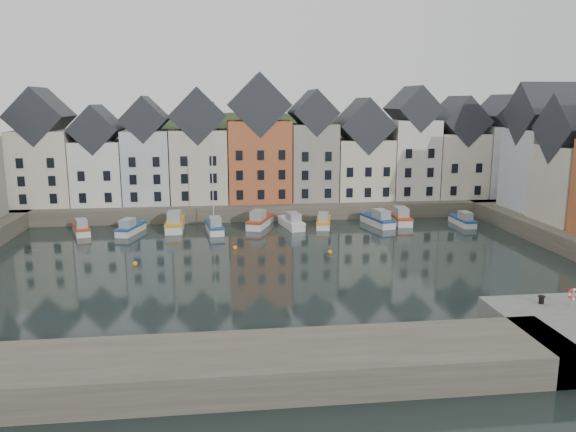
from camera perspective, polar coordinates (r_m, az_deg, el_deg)
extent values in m
plane|color=black|center=(54.44, -0.93, -5.43)|extent=(260.00, 260.00, 0.00)
cube|color=#4C453A|center=(83.31, -3.09, 1.24)|extent=(90.00, 16.00, 2.00)
cube|color=#4C453A|center=(33.62, -14.55, -15.15)|extent=(50.00, 6.00, 2.00)
ellipsoid|color=#263118|center=(113.12, -3.88, -5.91)|extent=(153.60, 70.40, 64.00)
sphere|color=#183216|center=(103.32, -11.74, 7.32)|extent=(5.77, 5.77, 5.77)
sphere|color=#183216|center=(116.79, 8.19, 7.62)|extent=(5.27, 5.27, 5.27)
sphere|color=#183216|center=(112.61, 12.50, 7.20)|extent=(5.07, 5.07, 5.07)
sphere|color=#183216|center=(109.07, 3.52, 7.28)|extent=(5.01, 5.01, 5.01)
sphere|color=#183216|center=(113.48, -23.54, 5.89)|extent=(3.94, 3.94, 3.94)
sphere|color=#183216|center=(117.26, 9.90, 7.55)|extent=(5.21, 5.21, 5.21)
sphere|color=#183216|center=(110.93, -3.11, 7.62)|extent=(5.45, 5.45, 5.45)
sphere|color=#183216|center=(109.37, 16.48, 6.53)|extent=(4.49, 4.49, 4.49)
cube|color=beige|center=(83.72, -23.44, 4.53)|extent=(7.67, 8.00, 10.07)
cube|color=#22232A|center=(83.27, -23.83, 9.26)|extent=(7.67, 8.16, 7.67)
cube|color=white|center=(82.04, -18.52, 4.24)|extent=(6.56, 8.00, 8.61)
cube|color=#22232A|center=(81.56, -18.79, 8.37)|extent=(6.56, 8.16, 6.56)
cube|color=silver|center=(80.89, -14.01, 4.90)|extent=(6.20, 8.00, 10.02)
cube|color=#22232A|center=(80.44, -14.24, 9.54)|extent=(6.20, 8.16, 6.20)
cube|color=beige|center=(80.33, -8.96, 5.08)|extent=(7.70, 8.00, 10.08)
cube|color=#22232A|center=(79.86, -9.12, 10.04)|extent=(7.70, 8.16, 7.70)
cube|color=#B55B33|center=(80.40, -2.99, 5.64)|extent=(8.69, 8.00, 11.28)
cube|color=#22232A|center=(79.97, -3.05, 11.21)|extent=(8.69, 8.16, 8.69)
cube|color=gray|center=(81.31, 2.46, 5.54)|extent=(6.43, 8.00, 10.78)
cube|color=#22232A|center=(80.88, 2.50, 10.46)|extent=(6.43, 8.16, 6.43)
cube|color=beige|center=(82.93, 7.45, 4.80)|extent=(7.88, 8.00, 8.56)
cube|color=#22232A|center=(82.44, 7.57, 9.10)|extent=(7.88, 8.16, 7.88)
cube|color=silver|center=(84.90, 12.31, 5.71)|extent=(6.50, 8.00, 11.27)
cube|color=#22232A|center=(84.50, 12.52, 10.60)|extent=(6.50, 8.16, 6.50)
cube|color=beige|center=(87.55, 16.64, 5.02)|extent=(7.23, 8.00, 9.32)
cube|color=#22232A|center=(87.10, 16.88, 9.23)|extent=(7.23, 8.16, 7.23)
cube|color=white|center=(90.44, 20.66, 5.27)|extent=(6.18, 8.00, 10.32)
cube|color=#22232A|center=(90.04, 20.96, 9.50)|extent=(6.18, 8.16, 6.18)
cube|color=silver|center=(80.13, 24.32, 4.29)|extent=(7.47, 8.00, 10.38)
cube|color=#22232A|center=(79.67, 24.75, 9.41)|extent=(7.62, 8.00, 8.00)
sphere|color=orange|center=(61.84, -5.40, -3.25)|extent=(0.50, 0.50, 0.50)
sphere|color=orange|center=(60.02, 4.29, -3.69)|extent=(0.50, 0.50, 0.50)
sphere|color=orange|center=(57.65, -15.27, -4.72)|extent=(0.50, 0.50, 0.50)
cube|color=silver|center=(73.47, -20.26, -1.42)|extent=(3.24, 5.60, 0.98)
cube|color=#A73817|center=(73.36, -20.29, -1.01)|extent=(3.36, 5.73, 0.22)
cube|color=gray|center=(72.47, -20.25, -0.72)|extent=(1.87, 2.43, 1.07)
cube|color=silver|center=(71.70, -15.66, -1.43)|extent=(3.10, 5.73, 1.01)
cube|color=navy|center=(71.58, -15.68, -1.00)|extent=(3.22, 5.86, 0.23)
cube|color=gray|center=(70.74, -15.98, -0.71)|extent=(1.84, 2.46, 1.10)
cube|color=silver|center=(72.62, -11.39, -1.00)|extent=(2.16, 6.89, 1.26)
cube|color=orange|center=(72.48, -11.42, -0.47)|extent=(2.28, 7.03, 0.29)
cube|color=gray|center=(71.33, -11.49, -0.10)|extent=(1.64, 2.77, 1.37)
cube|color=silver|center=(70.34, -7.48, -1.33)|extent=(2.41, 5.86, 1.04)
cube|color=navy|center=(70.21, -7.49, -0.88)|extent=(2.52, 5.98, 0.24)
cube|color=gray|center=(69.26, -7.42, -0.57)|extent=(1.61, 2.43, 1.14)
cylinder|color=silver|center=(69.91, -7.65, 3.05)|extent=(0.13, 0.13, 10.43)
cube|color=silver|center=(72.87, -2.84, -0.76)|extent=(4.02, 6.58, 1.16)
cube|color=#A73817|center=(72.74, -2.85, -0.28)|extent=(4.17, 6.74, 0.26)
cube|color=gray|center=(71.73, -3.07, 0.07)|extent=(2.28, 2.89, 1.26)
cube|color=silver|center=(72.18, 0.33, -0.89)|extent=(2.87, 6.08, 1.07)
cube|color=silver|center=(72.06, 0.33, -0.44)|extent=(2.99, 6.21, 0.24)
cube|color=gray|center=(71.12, 0.56, -0.12)|extent=(1.80, 2.56, 1.17)
cube|color=silver|center=(72.91, 3.62, -0.81)|extent=(2.72, 5.69, 1.00)
cube|color=orange|center=(72.80, 3.62, -0.39)|extent=(2.83, 5.82, 0.23)
cube|color=gray|center=(71.88, 3.62, -0.09)|extent=(1.69, 2.40, 1.09)
cube|color=silver|center=(74.44, 9.06, -0.64)|extent=(3.23, 6.46, 1.14)
cube|color=navy|center=(74.31, 9.08, -0.17)|extent=(3.36, 6.60, 0.26)
cube|color=gray|center=(73.39, 9.44, 0.16)|extent=(1.98, 2.74, 1.24)
cube|color=silver|center=(76.39, 11.19, -0.40)|extent=(2.12, 6.42, 1.17)
cube|color=#A73817|center=(76.26, 11.20, 0.07)|extent=(2.23, 6.55, 0.27)
cube|color=gray|center=(75.24, 11.42, 0.40)|extent=(1.57, 2.59, 1.27)
cube|color=silver|center=(77.10, 17.28, -0.64)|extent=(1.66, 5.32, 0.97)
cube|color=navy|center=(77.00, 17.30, -0.25)|extent=(1.75, 5.43, 0.22)
cube|color=gray|center=(76.19, 17.57, 0.02)|extent=(1.27, 2.14, 1.06)
cylinder|color=black|center=(43.51, 24.34, -7.79)|extent=(0.36, 0.36, 0.50)
cylinder|color=black|center=(43.43, 24.37, -7.46)|extent=(0.48, 0.48, 0.08)
cube|color=gray|center=(43.83, 26.92, -7.47)|extent=(0.10, 0.10, 1.10)
torus|color=red|center=(43.68, 27.00, -7.06)|extent=(0.80, 0.14, 0.80)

